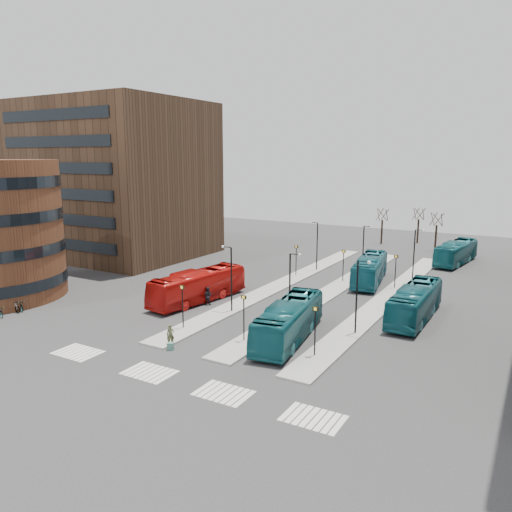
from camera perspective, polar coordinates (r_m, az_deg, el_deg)
The scene contains 21 objects.
ground at distance 32.06m, azimuth -15.66°, elevation -15.62°, with size 160.00×160.00×0.00m, color #2D2D30.
island_left at distance 57.33m, azimuth 3.22°, elevation -3.09°, with size 2.50×45.00×0.15m, color gray.
island_mid at distance 54.98m, azimuth 8.81°, elevation -3.84°, with size 2.50×45.00×0.15m, color gray.
island_right at distance 53.21m, azimuth 14.86°, elevation -4.60°, with size 2.50×45.00×0.15m, color gray.
suitcase at distance 38.62m, azimuth -9.74°, elevation -10.14°, with size 0.45×0.36×0.56m, color navy.
red_bus at distance 50.20m, azimuth -6.63°, elevation -3.42°, with size 2.71×11.57×3.22m, color #B1110D.
teal_bus_a at distance 39.76m, azimuth 3.79°, elevation -7.39°, with size 2.64×11.29×3.14m, color #12565E.
teal_bus_b at distance 58.80m, azimuth 12.88°, elevation -1.50°, with size 2.63×11.25×3.13m, color #165E6E.
teal_bus_c at distance 46.74m, azimuth 17.73°, elevation -5.08°, with size 2.60×11.13×3.10m, color #135662.
teal_bus_d at distance 72.72m, azimuth 21.89°, elevation 0.37°, with size 2.61×11.17×3.11m, color #15616B.
traveller at distance 39.32m, azimuth -9.75°, elevation -8.89°, with size 0.61×0.40×1.67m, color #4C4F2F.
commuter_a at distance 49.29m, azimuth -5.55°, elevation -4.54°, with size 0.87×0.67×1.78m, color black.
commuter_b at distance 41.93m, azimuth 3.76°, elevation -7.56°, with size 0.89×0.37×1.52m, color black.
commuter_c at distance 40.71m, azimuth 2.99°, elevation -8.14°, with size 0.98×0.57×1.52m, color black.
bicycle_mid at distance 51.93m, azimuth -25.99°, elevation -5.24°, with size 0.51×1.81×1.09m, color gray.
bicycle_far at distance 52.32m, azimuth -25.35°, elevation -5.12°, with size 0.65×1.88×0.99m, color gray.
crosswalk_stripes at distance 33.62m, azimuth -8.49°, elevation -13.97°, with size 22.35×2.40×0.01m.
office_block at distance 76.84m, azimuth -15.86°, elevation 8.40°, with size 25.00×20.12×22.00m.
sign_poles at distance 48.29m, azimuth 5.42°, elevation -3.01°, with size 12.45×22.12×3.65m.
lamp_posts at distance 52.13m, azimuth 8.78°, elevation -0.71°, with size 14.04×20.24×6.12m.
bare_trees at distance 85.08m, azimuth 17.34°, elevation 2.95°, with size 10.97×8.14×5.90m.
Camera 1 is at (20.96, -19.62, 14.27)m, focal length 35.00 mm.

